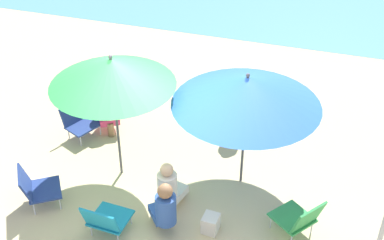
# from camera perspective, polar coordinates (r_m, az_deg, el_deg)

# --- Properties ---
(ground_plane) EXTENTS (40.00, 40.00, 0.00)m
(ground_plane) POSITION_cam_1_polar(r_m,az_deg,el_deg) (7.93, -4.49, -9.51)
(ground_plane) COLOR #D3BC8C
(umbrella_green) EXTENTS (1.85, 1.85, 2.13)m
(umbrella_green) POSITION_cam_1_polar(r_m,az_deg,el_deg) (7.54, -8.73, 5.20)
(umbrella_green) COLOR #4C4C51
(umbrella_green) RESTS_ON ground_plane
(umbrella_blue) EXTENTS (2.17, 2.17, 1.95)m
(umbrella_blue) POSITION_cam_1_polar(r_m,az_deg,el_deg) (7.42, 6.00, 3.16)
(umbrella_blue) COLOR #4C4C51
(umbrella_blue) RESTS_ON ground_plane
(beach_chair_a) EXTENTS (0.68, 0.70, 0.59)m
(beach_chair_a) POSITION_cam_1_polar(r_m,az_deg,el_deg) (9.38, -12.17, -0.01)
(beach_chair_a) COLOR navy
(beach_chair_a) RESTS_ON ground_plane
(beach_chair_b) EXTENTS (0.75, 0.74, 0.64)m
(beach_chair_b) POSITION_cam_1_polar(r_m,az_deg,el_deg) (8.07, -16.64, -7.01)
(beach_chair_b) COLOR navy
(beach_chair_b) RESTS_ON ground_plane
(beach_chair_c) EXTENTS (0.79, 0.76, 0.69)m
(beach_chair_c) POSITION_cam_1_polar(r_m,az_deg,el_deg) (7.41, 11.62, -10.41)
(beach_chair_c) COLOR #33934C
(beach_chair_c) RESTS_ON ground_plane
(beach_chair_d) EXTENTS (0.56, 0.62, 0.63)m
(beach_chair_d) POSITION_cam_1_polar(r_m,az_deg,el_deg) (7.39, -9.37, -10.62)
(beach_chair_d) COLOR teal
(beach_chair_d) RESTS_ON ground_plane
(person_a) EXTENTS (0.51, 0.57, 0.91)m
(person_a) POSITION_cam_1_polar(r_m,az_deg,el_deg) (9.41, -9.21, 1.61)
(person_a) COLOR #DB3866
(person_a) RESTS_ON ground_plane
(person_b) EXTENTS (0.37, 0.53, 0.86)m
(person_b) POSITION_cam_1_polar(r_m,az_deg,el_deg) (7.63, -2.47, -7.27)
(person_b) COLOR silver
(person_b) RESTS_ON ground_plane
(person_c) EXTENTS (0.56, 0.34, 0.89)m
(person_c) POSITION_cam_1_polar(r_m,az_deg,el_deg) (9.15, 4.52, 0.77)
(person_c) COLOR silver
(person_c) RESTS_ON ground_plane
(person_d) EXTENTS (0.49, 0.51, 0.91)m
(person_d) POSITION_cam_1_polar(r_m,az_deg,el_deg) (7.26, -3.03, -9.52)
(person_d) COLOR #2D519E
(person_d) RESTS_ON ground_plane
(beach_bag) EXTENTS (0.23, 0.25, 0.27)m
(beach_bag) POSITION_cam_1_polar(r_m,az_deg,el_deg) (7.50, 2.04, -11.21)
(beach_bag) COLOR silver
(beach_bag) RESTS_ON ground_plane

